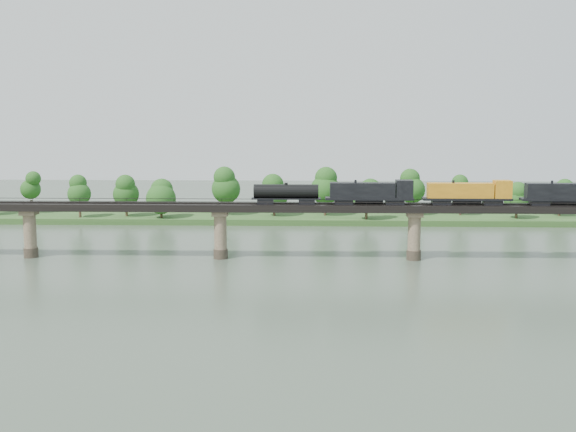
{
  "coord_description": "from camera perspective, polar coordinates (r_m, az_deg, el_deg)",
  "views": [
    {
      "loc": [
        18.89,
        -116.78,
        30.43
      ],
      "look_at": [
        14.04,
        30.0,
        9.0
      ],
      "focal_mm": 45.0,
      "sensor_mm": 36.0,
      "label": 1
    }
  ],
  "objects": [
    {
      "name": "far_bank",
      "position": [
        204.81,
        -3.42,
        -0.03
      ],
      "size": [
        300.0,
        24.0,
        1.6
      ],
      "primitive_type": "cube",
      "color": "#2A4E1F",
      "rests_on": "ground"
    },
    {
      "name": "bridge",
      "position": [
        150.08,
        -5.36,
        -1.31
      ],
      "size": [
        236.0,
        30.0,
        11.5
      ],
      "color": "#473A2D",
      "rests_on": "ground"
    },
    {
      "name": "bridge_superstructure",
      "position": [
        149.16,
        -5.4,
        1.09
      ],
      "size": [
        220.0,
        4.9,
        0.75
      ],
      "color": "black",
      "rests_on": "bridge"
    },
    {
      "name": "freight_train",
      "position": [
        149.83,
        11.55,
        1.8
      ],
      "size": [
        72.73,
        2.83,
        5.01
      ],
      "color": "black",
      "rests_on": "bridge"
    },
    {
      "name": "ground",
      "position": [
        122.15,
        -7.1,
        -6.19
      ],
      "size": [
        400.0,
        400.0,
        0.0
      ],
      "primitive_type": "plane",
      "color": "#374637",
      "rests_on": "ground"
    },
    {
      "name": "far_treeline",
      "position": [
        200.32,
        -5.9,
        2.07
      ],
      "size": [
        289.06,
        17.54,
        13.6
      ],
      "color": "#382619",
      "rests_on": "far_bank"
    }
  ]
}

